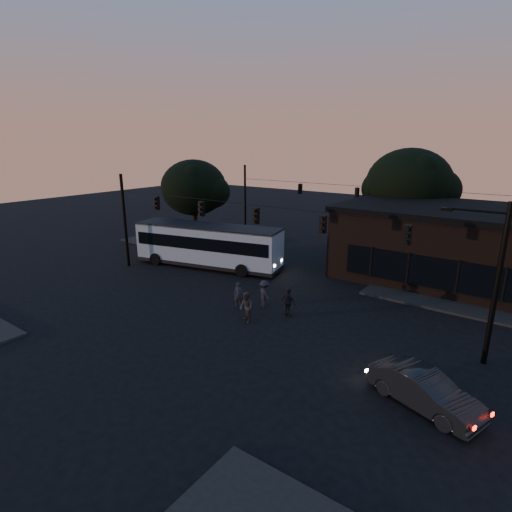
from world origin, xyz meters
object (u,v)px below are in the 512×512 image
Objects in this scene: bus at (208,243)px; pedestrian_d at (264,294)px; car at (424,390)px; pedestrian_b at (246,307)px; building at (450,243)px; pedestrian_c at (288,302)px; pedestrian_a at (238,295)px.

bus is 9.61m from pedestrian_d.
car is 10.31m from pedestrian_b.
pedestrian_c is at bearing -115.42° from building.
bus reaches higher than pedestrian_a.
bus is 7.09× the size of pedestrian_b.
bus reaches higher than pedestrian_d.
car is at bearing -37.43° from bus.
bus is 11.46m from pedestrian_c.
building reaches higher than bus.
pedestrian_d is at bearing 128.00° from pedestrian_b.
pedestrian_b reaches higher than pedestrian_a.
pedestrian_d reaches higher than pedestrian_a.
car is at bearing 166.46° from pedestrian_c.
bus is at bearing -1.33° from pedestrian_d.
pedestrian_b is 1.03× the size of pedestrian_d.
bus is 8.96m from pedestrian_a.
pedestrian_a is at bearing 92.80° from car.
building is 16.80m from pedestrian_b.
building is 1.23× the size of bus.
car is 2.46× the size of pedestrian_b.
bus reaches higher than pedestrian_c.
car is 11.40m from pedestrian_d.
pedestrian_b is (-7.60, -14.87, -1.82)m from building.
pedestrian_a is 2.27m from pedestrian_b.
bus is at bearing -153.61° from building.
pedestrian_c is (-8.59, 4.12, 0.16)m from car.
pedestrian_a is 3.29m from pedestrian_c.
pedestrian_a is 0.91× the size of pedestrian_d.
building reaches higher than car.
pedestrian_c is (3.24, 0.59, 0.09)m from pedestrian_a.
pedestrian_d is (-7.99, -12.49, -1.85)m from building.
bus is 8.00× the size of pedestrian_a.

